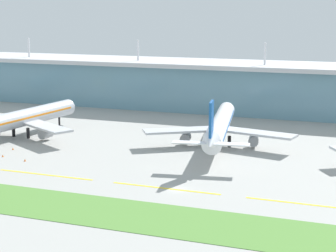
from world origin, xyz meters
TOP-DOWN VIEW (x-y plane):
  - ground_plane at (0.00, 0.00)m, footprint 600.00×600.00m
  - terminal_building at (-0.00, 112.64)m, footprint 288.00×34.00m
  - airliner_near_middle at (-69.14, 37.45)m, footprint 48.43×58.69m
  - airliner_center at (-2.49, 47.90)m, footprint 48.00×66.74m
  - taxiway_stripe_mid_west at (-37.00, -0.30)m, footprint 28.00×0.70m
  - taxiway_stripe_centre at (-3.00, -0.30)m, footprint 28.00×0.70m
  - taxiway_stripe_mid_east at (31.00, -0.30)m, footprint 28.00×0.70m
  - grass_verge at (0.00, -20.33)m, footprint 300.00×18.00m
  - safety_cone_left_wingtip at (-61.49, 20.21)m, footprint 0.56×0.56m
  - safety_cone_nose_front at (-50.02, 9.71)m, footprint 0.56×0.56m
  - safety_cone_right_wingtip at (-59.04, 11.67)m, footprint 0.56×0.56m

SIDE VIEW (x-z plane):
  - ground_plane at x=0.00m, z-range 0.00..0.00m
  - taxiway_stripe_mid_west at x=-37.00m, z-range 0.00..0.04m
  - taxiway_stripe_centre at x=-3.00m, z-range 0.00..0.04m
  - taxiway_stripe_mid_east at x=31.00m, z-range 0.00..0.04m
  - grass_verge at x=0.00m, z-range 0.00..0.10m
  - safety_cone_left_wingtip at x=-61.49m, z-range 0.00..0.70m
  - safety_cone_nose_front at x=-50.02m, z-range 0.00..0.70m
  - safety_cone_right_wingtip at x=-59.04m, z-range 0.00..0.70m
  - airliner_near_middle at x=-69.14m, z-range -3.01..15.89m
  - airliner_center at x=-2.49m, z-range -3.00..15.90m
  - terminal_building at x=0.00m, z-range -4.30..25.42m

